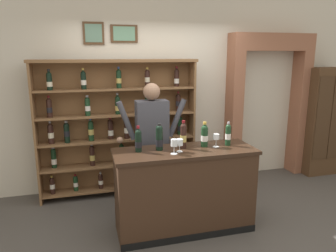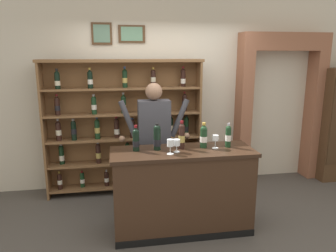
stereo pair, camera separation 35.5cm
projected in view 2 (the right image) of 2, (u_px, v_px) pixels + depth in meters
name	position (u px, v px, depth m)	size (l,w,h in m)	color
ground_plane	(183.00, 230.00, 3.75)	(14.00, 14.00, 0.02)	#47423D
back_wall	(163.00, 83.00, 4.89)	(12.00, 0.19, 3.17)	beige
wine_shelf	(124.00, 124.00, 4.59)	(2.27, 0.30, 1.96)	brown
archway_doorway	(277.00, 99.00, 5.12)	(1.40, 0.45, 2.35)	#935B42
tasting_counter	(182.00, 191.00, 3.64)	(1.61, 0.57, 0.98)	#382316
shopkeeper	(154.00, 133.00, 4.06)	(0.92, 0.22, 1.68)	#2D3347
tasting_bottle_super_tuscan	(136.00, 140.00, 3.49)	(0.07, 0.07, 0.29)	black
tasting_bottle_riserva	(157.00, 137.00, 3.52)	(0.08, 0.08, 0.30)	black
tasting_bottle_grappa	(182.00, 136.00, 3.56)	(0.07, 0.07, 0.32)	black
tasting_bottle_prosecco	(204.00, 136.00, 3.61)	(0.08, 0.08, 0.29)	#19381E
tasting_bottle_vin_santo	(228.00, 136.00, 3.63)	(0.07, 0.07, 0.28)	#19381E
wine_glass_spare	(215.00, 139.00, 3.58)	(0.07, 0.07, 0.15)	silver
wine_glass_left	(170.00, 144.00, 3.37)	(0.07, 0.07, 0.16)	silver
wine_glass_right	(177.00, 143.00, 3.44)	(0.08, 0.08, 0.14)	silver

